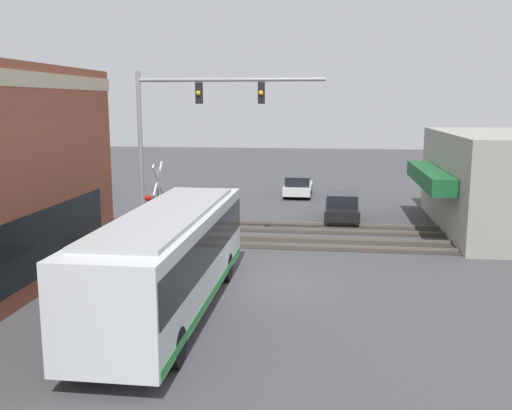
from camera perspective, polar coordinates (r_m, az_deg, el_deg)
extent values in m
plane|color=#424244|center=(20.30, 1.64, -7.86)|extent=(120.00, 120.00, 0.00)
cube|color=black|center=(18.32, -24.11, -5.24)|extent=(14.45, 0.12, 2.20)
cube|color=#19592D|center=(30.10, 17.01, 2.72)|extent=(8.40, 1.20, 0.80)
cube|color=silver|center=(17.41, -8.62, -5.14)|extent=(10.79, 2.55, 2.60)
cube|color=black|center=(17.31, -8.65, -3.90)|extent=(10.57, 2.59, 1.09)
cube|color=#288438|center=(17.74, -8.52, -8.66)|extent=(10.57, 2.58, 0.24)
cube|color=#A5A8AA|center=(17.10, -8.74, -0.75)|extent=(9.17, 2.17, 0.12)
cylinder|color=black|center=(20.71, -6.09, -6.10)|extent=(1.00, 2.57, 1.00)
cylinder|color=black|center=(14.59, -12.47, -13.47)|extent=(1.00, 2.57, 1.00)
cylinder|color=gray|center=(25.67, -11.44, 4.48)|extent=(0.20, 0.20, 7.64)
cylinder|color=gray|center=(24.57, -2.63, 12.40)|extent=(0.16, 8.02, 0.16)
cube|color=black|center=(24.82, -5.71, 11.07)|extent=(0.30, 0.27, 0.90)
sphere|color=yellow|center=(24.66, -5.80, 11.08)|extent=(0.20, 0.20, 0.20)
cube|color=black|center=(24.35, 0.54, 11.14)|extent=(0.30, 0.27, 0.90)
sphere|color=yellow|center=(24.19, 0.49, 11.15)|extent=(0.20, 0.20, 0.20)
cylinder|color=gray|center=(24.59, -9.66, -0.47)|extent=(0.14, 0.14, 3.60)
cube|color=white|center=(24.38, -9.75, 2.54)|extent=(1.41, 0.06, 1.41)
cube|color=white|center=(24.38, -9.75, 2.54)|extent=(1.41, 0.06, 1.41)
cylinder|color=#38383A|center=(24.50, -9.70, 0.68)|extent=(0.08, 0.90, 0.08)
sphere|color=red|center=(24.33, -8.72, 0.64)|extent=(0.28, 0.28, 0.28)
sphere|color=red|center=(24.59, -10.73, 0.68)|extent=(0.28, 0.28, 0.28)
cube|color=#332D28|center=(26.04, 2.99, -3.75)|extent=(2.60, 60.00, 0.03)
cube|color=#6B6056|center=(25.33, 2.86, -4.01)|extent=(0.07, 60.00, 0.15)
cube|color=#6B6056|center=(26.72, 3.11, -3.26)|extent=(0.07, 60.00, 0.15)
cube|color=#332D28|center=(29.15, 3.48, -2.24)|extent=(2.60, 60.00, 0.03)
cube|color=#6B6056|center=(28.44, 3.38, -2.43)|extent=(0.07, 60.00, 0.15)
cube|color=#6B6056|center=(29.84, 3.58, -1.83)|extent=(0.07, 60.00, 0.15)
cube|color=black|center=(31.28, 8.55, -0.49)|extent=(4.23, 1.80, 0.58)
cube|color=black|center=(30.96, 8.58, 0.58)|extent=(2.33, 1.62, 0.68)
cylinder|color=black|center=(32.61, 8.50, -0.45)|extent=(0.64, 1.82, 0.64)
cylinder|color=black|center=(30.03, 8.58, -1.37)|extent=(0.64, 1.82, 0.64)
cube|color=silver|center=(39.01, 4.24, 1.68)|extent=(4.28, 1.80, 0.52)
cube|color=black|center=(38.72, 4.23, 2.48)|extent=(2.35, 1.62, 0.64)
cylinder|color=black|center=(40.35, 4.34, 1.68)|extent=(0.64, 1.82, 0.64)
cylinder|color=black|center=(37.73, 4.12, 1.09)|extent=(0.64, 1.82, 0.64)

